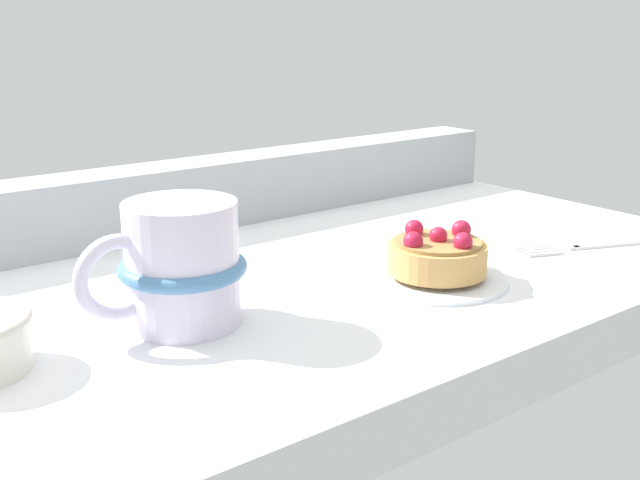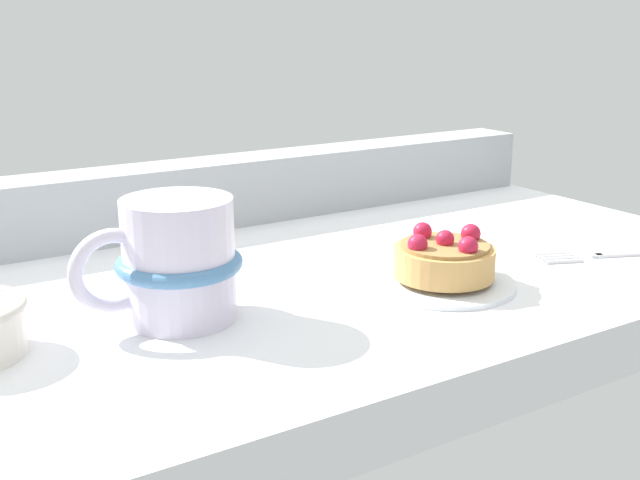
{
  "view_description": "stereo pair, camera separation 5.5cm",
  "coord_description": "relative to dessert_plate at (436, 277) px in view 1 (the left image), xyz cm",
  "views": [
    {
      "loc": [
        -36.28,
        -49.49,
        20.79
      ],
      "look_at": [
        -2.81,
        -6.2,
        4.79
      ],
      "focal_mm": 43.45,
      "sensor_mm": 36.0,
      "label": 1
    },
    {
      "loc": [
        -31.78,
        -52.63,
        20.79
      ],
      "look_at": [
        -2.81,
        -6.2,
        4.79
      ],
      "focal_mm": 43.45,
      "sensor_mm": 36.0,
      "label": 2
    }
  ],
  "objects": [
    {
      "name": "coffee_mug",
      "position": [
        -20.55,
        4.53,
        3.96
      ],
      "size": [
        12.13,
        8.87,
        8.75
      ],
      "color": "silver",
      "rests_on": "ground_plane"
    },
    {
      "name": "window_rail_back",
      "position": [
        -7.34,
        26.95,
        2.93
      ],
      "size": [
        78.1,
        5.69,
        6.63
      ],
      "primitive_type": "cube",
      "color": "#9EA3A8",
      "rests_on": "ground_plane"
    },
    {
      "name": "dessert_fork",
      "position": [
        19.13,
        -2.64,
        -0.08
      ],
      "size": [
        16.27,
        7.93,
        0.6
      ],
      "color": "silver",
      "rests_on": "ground_plane"
    },
    {
      "name": "ground_plane",
      "position": [
        -7.34,
        8.47,
        -2.53
      ],
      "size": [
        79.69,
        42.66,
        4.31
      ],
      "primitive_type": "cube",
      "color": "white"
    },
    {
      "name": "dessert_plate",
      "position": [
        0.0,
        0.0,
        0.0
      ],
      "size": [
        11.48,
        11.48,
        0.82
      ],
      "color": "silver",
      "rests_on": "ground_plane"
    },
    {
      "name": "raspberry_tart",
      "position": [
        0.01,
        0.0,
        1.91
      ],
      "size": [
        7.95,
        7.95,
        3.89
      ],
      "color": "tan",
      "rests_on": "dessert_plate"
    }
  ]
}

